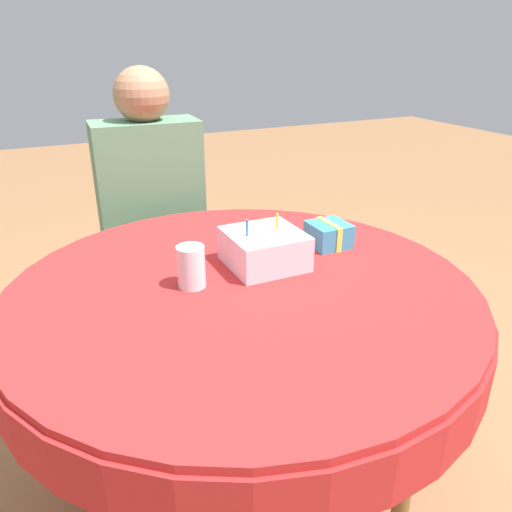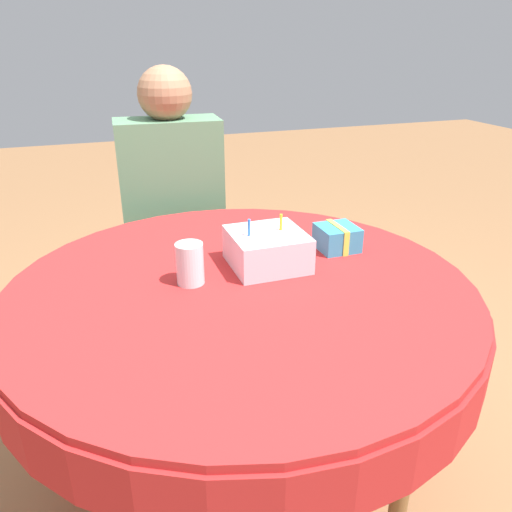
% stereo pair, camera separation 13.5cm
% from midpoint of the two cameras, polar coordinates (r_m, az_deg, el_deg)
% --- Properties ---
extents(ground_plane, '(12.00, 12.00, 0.00)m').
position_cam_midpoint_polar(ground_plane, '(1.78, -3.70, -24.35)').
color(ground_plane, '#8C603D').
extents(dining_table, '(1.27, 1.27, 0.72)m').
position_cam_midpoint_polar(dining_table, '(1.37, -4.40, -6.31)').
color(dining_table, '#B22323').
rests_on(dining_table, ground_plane).
extents(chair, '(0.40, 0.40, 0.95)m').
position_cam_midpoint_polar(chair, '(2.23, -13.54, 1.55)').
color(chair, '#A37A4C').
rests_on(chair, ground_plane).
extents(person, '(0.42, 0.32, 1.23)m').
position_cam_midpoint_polar(person, '(2.07, -13.74, 6.62)').
color(person, '#9E7051').
rests_on(person, ground_plane).
extents(birthday_cake, '(0.21, 0.21, 0.15)m').
position_cam_midpoint_polar(birthday_cake, '(1.42, -1.77, 0.79)').
color(birthday_cake, silver).
rests_on(birthday_cake, dining_table).
extents(drinking_glass, '(0.07, 0.07, 0.11)m').
position_cam_midpoint_polar(drinking_glass, '(1.31, -10.35, -1.27)').
color(drinking_glass, silver).
rests_on(drinking_glass, dining_table).
extents(gift_box, '(0.12, 0.12, 0.08)m').
position_cam_midpoint_polar(gift_box, '(1.56, 5.87, 2.40)').
color(gift_box, teal).
rests_on(gift_box, dining_table).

